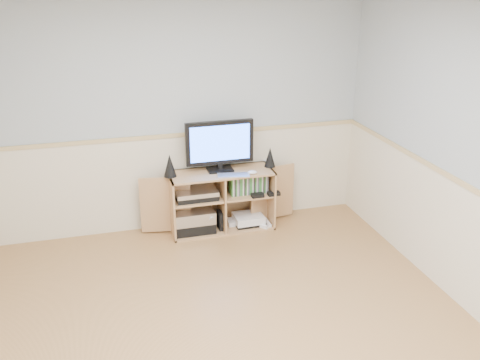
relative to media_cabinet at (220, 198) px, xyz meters
name	(u,v)px	position (x,y,z in m)	size (l,w,h in m)	color
room	(220,197)	(-0.46, -1.94, 0.88)	(4.04, 4.54, 2.54)	tan
media_cabinet	(220,198)	(0.00, 0.00, 0.00)	(1.70, 0.41, 0.65)	tan
monitor	(220,144)	(0.00, 0.00, 0.61)	(0.71, 0.18, 0.53)	black
speaker_left	(170,165)	(-0.53, -0.03, 0.44)	(0.13, 0.13, 0.24)	black
speaker_right	(270,157)	(0.54, -0.03, 0.43)	(0.12, 0.12, 0.21)	black
keyboard	(234,175)	(0.10, -0.19, 0.32)	(0.33, 0.13, 0.01)	silver
mouse	(252,172)	(0.30, -0.19, 0.34)	(0.10, 0.06, 0.04)	white
av_components	(195,213)	(-0.30, -0.05, -0.11)	(0.52, 0.32, 0.47)	black
game_consoles	(247,220)	(0.28, -0.06, -0.26)	(0.45, 0.30, 0.11)	white
game_cases	(249,185)	(0.29, -0.07, 0.15)	(0.40, 0.14, 0.19)	#3F8C3F
wall_outlet	(268,164)	(0.59, 0.16, 0.27)	(0.12, 0.03, 0.12)	white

